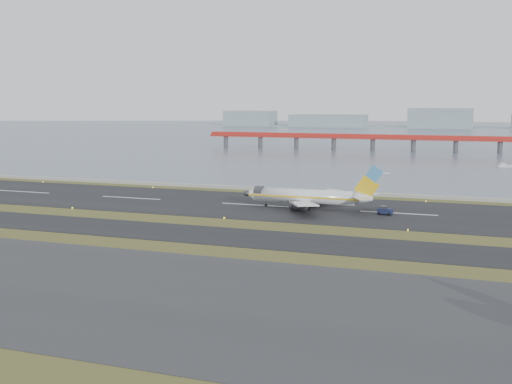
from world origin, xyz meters
TOP-DOWN VIEW (x-y plane):
  - ground at (0.00, 0.00)m, footprint 1000.00×1000.00m
  - apron_strip at (0.00, -55.00)m, footprint 1000.00×50.00m
  - taxiway_strip at (0.00, -12.00)m, footprint 1000.00×18.00m
  - runway_strip at (0.00, 30.00)m, footprint 1000.00×45.00m
  - seawall at (0.00, 60.00)m, footprint 1000.00×2.50m
  - bay_water at (0.00, 460.00)m, footprint 1400.00×800.00m
  - red_pier at (20.00, 250.00)m, footprint 260.00×5.00m
  - far_shoreline at (13.62, 620.00)m, footprint 1400.00×80.00m
  - airliner at (16.22, 28.85)m, footprint 38.52×32.89m
  - pushback_tug at (36.89, 26.71)m, footprint 3.93×2.62m
  - workboat_near at (21.26, 121.68)m, footprint 6.02×1.90m
  - workboat_far at (69.30, 168.45)m, footprint 8.40×5.06m

SIDE VIEW (x-z plane):
  - ground at x=0.00m, z-range 0.00..0.00m
  - bay_water at x=0.00m, z-range -0.65..0.65m
  - apron_strip at x=0.00m, z-range 0.00..0.10m
  - taxiway_strip at x=0.00m, z-range 0.00..0.10m
  - runway_strip at x=0.00m, z-range 0.00..0.10m
  - workboat_near at x=21.26m, z-range -0.27..1.19m
  - seawall at x=0.00m, z-range 0.00..1.00m
  - workboat_far at x=69.30m, z-range -0.36..1.59m
  - pushback_tug at x=36.89m, z-range -0.03..2.32m
  - airliner at x=16.22m, z-range -2.94..9.86m
  - far_shoreline at x=13.62m, z-range -24.18..36.32m
  - red_pier at x=20.00m, z-range 2.18..12.38m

